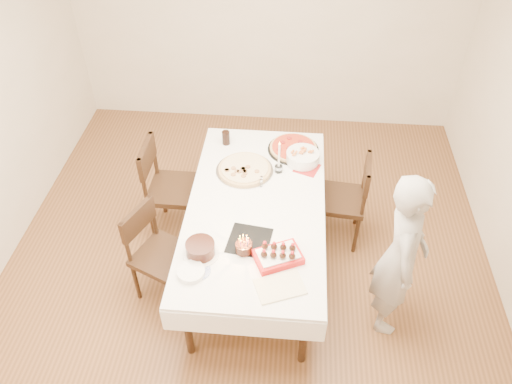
# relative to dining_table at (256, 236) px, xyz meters

# --- Properties ---
(floor) EXTENTS (5.00, 5.00, 0.00)m
(floor) POSITION_rel_dining_table_xyz_m (-0.07, -0.07, -0.38)
(floor) COLOR brown
(floor) RESTS_ON ground
(wall_back) EXTENTS (4.50, 0.04, 2.70)m
(wall_back) POSITION_rel_dining_table_xyz_m (-0.07, 2.43, 0.98)
(wall_back) COLOR beige
(wall_back) RESTS_ON floor
(dining_table) EXTENTS (1.16, 2.15, 0.75)m
(dining_table) POSITION_rel_dining_table_xyz_m (0.00, 0.00, 0.00)
(dining_table) COLOR white
(dining_table) RESTS_ON floor
(chair_right_savory) EXTENTS (0.53, 0.53, 0.94)m
(chair_right_savory) POSITION_rel_dining_table_xyz_m (0.75, 0.44, 0.10)
(chair_right_savory) COLOR #321C10
(chair_right_savory) RESTS_ON floor
(chair_left_savory) EXTENTS (0.53, 0.53, 1.01)m
(chair_left_savory) POSITION_rel_dining_table_xyz_m (-0.80, 0.40, 0.13)
(chair_left_savory) COLOR #321C10
(chair_left_savory) RESTS_ON floor
(chair_left_dessert) EXTENTS (0.62, 0.62, 0.92)m
(chair_left_dessert) POSITION_rel_dining_table_xyz_m (-0.74, -0.37, 0.09)
(chair_left_dessert) COLOR #321C10
(chair_left_dessert) RESTS_ON floor
(person) EXTENTS (0.42, 0.59, 1.52)m
(person) POSITION_rel_dining_table_xyz_m (1.13, -0.46, 0.39)
(person) COLOR #A7A29E
(person) RESTS_ON floor
(pizza_white) EXTENTS (0.61, 0.61, 0.04)m
(pizza_white) POSITION_rel_dining_table_xyz_m (-0.14, 0.44, 0.40)
(pizza_white) COLOR beige
(pizza_white) RESTS_ON dining_table
(pizza_pepperoni) EXTENTS (0.59, 0.59, 0.04)m
(pizza_pepperoni) POSITION_rel_dining_table_xyz_m (0.29, 0.79, 0.40)
(pizza_pepperoni) COLOR red
(pizza_pepperoni) RESTS_ON dining_table
(red_placemat) EXTENTS (0.26, 0.26, 0.01)m
(red_placemat) POSITION_rel_dining_table_xyz_m (0.42, 0.52, 0.38)
(red_placemat) COLOR #B21E1E
(red_placemat) RESTS_ON dining_table
(pasta_bowl) EXTENTS (0.39, 0.39, 0.10)m
(pasta_bowl) POSITION_rel_dining_table_xyz_m (0.37, 0.61, 0.43)
(pasta_bowl) COLOR white
(pasta_bowl) RESTS_ON dining_table
(taper_candle) EXTENTS (0.08, 0.08, 0.33)m
(taper_candle) POSITION_rel_dining_table_xyz_m (0.16, 0.46, 0.54)
(taper_candle) COLOR white
(taper_candle) RESTS_ON dining_table
(shaker_pair) EXTENTS (0.09, 0.09, 0.08)m
(shaker_pair) POSITION_rel_dining_table_xyz_m (0.02, 0.24, 0.41)
(shaker_pair) COLOR white
(shaker_pair) RESTS_ON dining_table
(cola_glass) EXTENTS (0.09, 0.09, 0.14)m
(cola_glass) POSITION_rel_dining_table_xyz_m (-0.36, 0.83, 0.44)
(cola_glass) COLOR black
(cola_glass) RESTS_ON dining_table
(layer_cake) EXTENTS (0.37, 0.37, 0.11)m
(layer_cake) POSITION_rel_dining_table_xyz_m (-0.37, -0.56, 0.43)
(layer_cake) COLOR black
(layer_cake) RESTS_ON dining_table
(cake_board) EXTENTS (0.36, 0.36, 0.01)m
(cake_board) POSITION_rel_dining_table_xyz_m (-0.02, -0.40, 0.38)
(cake_board) COLOR black
(cake_board) RESTS_ON dining_table
(birthday_cake) EXTENTS (0.16, 0.16, 0.14)m
(birthday_cake) POSITION_rel_dining_table_xyz_m (-0.05, -0.51, 0.46)
(birthday_cake) COLOR #39180F
(birthday_cake) RESTS_ON dining_table
(strawberry_box) EXTENTS (0.41, 0.35, 0.08)m
(strawberry_box) POSITION_rel_dining_table_xyz_m (0.21, -0.56, 0.42)
(strawberry_box) COLOR red
(strawberry_box) RESTS_ON dining_table
(box_lid) EXTENTS (0.40, 0.33, 0.03)m
(box_lid) POSITION_rel_dining_table_xyz_m (0.24, -0.82, 0.38)
(box_lid) COLOR beige
(box_lid) RESTS_ON dining_table
(plate_stack) EXTENTS (0.20, 0.20, 0.04)m
(plate_stack) POSITION_rel_dining_table_xyz_m (-0.41, -0.76, 0.40)
(plate_stack) COLOR white
(plate_stack) RESTS_ON dining_table
(china_plate) EXTENTS (0.24, 0.24, 0.01)m
(china_plate) POSITION_rel_dining_table_xyz_m (-0.36, -0.72, 0.38)
(china_plate) COLOR white
(china_plate) RESTS_ON dining_table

